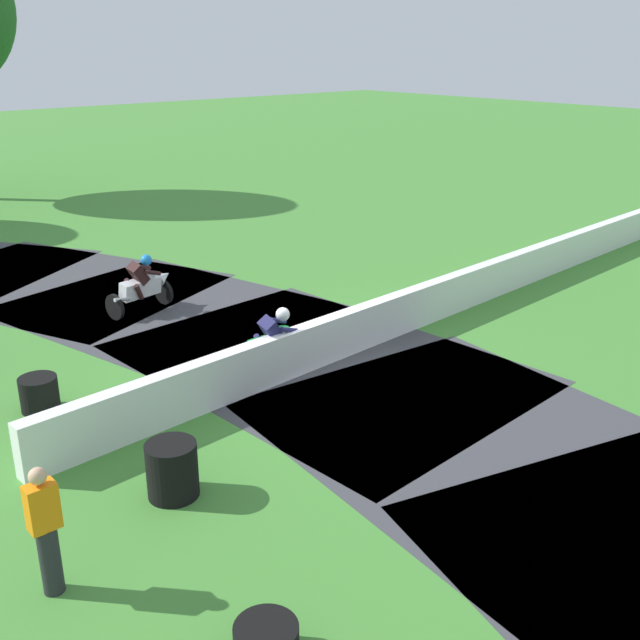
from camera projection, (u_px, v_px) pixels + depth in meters
ground_plane at (323, 363)px, 14.73m from camera, size 120.00×120.00×0.00m
track_asphalt at (265, 385)px, 13.76m from camera, size 11.40×34.80×0.01m
safety_barrier at (474, 285)px, 17.89m from camera, size 22.30×1.54×0.90m
motorcycle_lead_green at (276, 342)px, 14.02m from camera, size 1.68×0.79×1.43m
motorcycle_chase_white at (143, 284)px, 17.29m from camera, size 1.69×0.93×1.43m
tire_stack_mid_b at (172, 470)px, 10.32m from camera, size 0.72×0.72×0.80m
tire_stack_far at (39, 394)px, 12.76m from camera, size 0.65×0.65×0.60m
track_marshal at (46, 531)px, 8.35m from camera, size 0.34×0.24×1.63m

